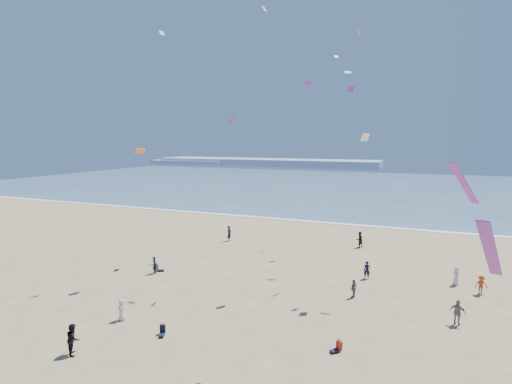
% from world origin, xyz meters
% --- Properties ---
extents(ocean, '(220.00, 100.00, 0.06)m').
position_xyz_m(ocean, '(0.00, 95.00, 0.03)').
color(ocean, '#476B84').
rests_on(ocean, ground).
extents(surf_line, '(220.00, 1.20, 0.08)m').
position_xyz_m(surf_line, '(0.00, 45.00, 0.04)').
color(surf_line, white).
rests_on(surf_line, ground).
extents(headland_far, '(110.00, 20.00, 3.20)m').
position_xyz_m(headland_far, '(-60.00, 170.00, 1.60)').
color(headland_far, '#7A8EA8').
rests_on(headland_far, ground).
extents(headland_near, '(40.00, 14.00, 2.00)m').
position_xyz_m(headland_near, '(-100.00, 165.00, 1.00)').
color(headland_near, '#7A8EA8').
rests_on(headland_near, ground).
extents(standing_flyers, '(33.44, 39.56, 1.93)m').
position_xyz_m(standing_flyers, '(6.70, 12.25, 0.86)').
color(standing_flyers, silver).
rests_on(standing_flyers, ground).
extents(seated_group, '(19.82, 21.64, 0.84)m').
position_xyz_m(seated_group, '(-0.30, 4.65, 0.42)').
color(seated_group, silver).
rests_on(seated_group, ground).
extents(kites_aloft, '(46.90, 39.69, 27.33)m').
position_xyz_m(kites_aloft, '(8.16, 14.21, 15.49)').
color(kites_aloft, orange).
rests_on(kites_aloft, ground).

